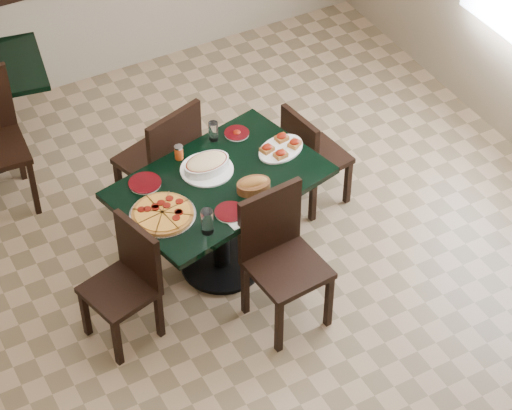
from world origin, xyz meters
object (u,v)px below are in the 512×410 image
pepperoni_pizza (163,214)px  lasagna_casserole (207,165)px  main_table (220,202)px  chair_right (310,154)px  bread_basket (253,185)px  chair_left (128,278)px  chair_near (280,251)px  bruschetta_platter (281,147)px  chair_far (165,157)px

pepperoni_pizza → lasagna_casserole: lasagna_casserole is taller
main_table → chair_right: 0.87m
main_table → pepperoni_pizza: 0.50m
bread_basket → chair_left: bearing=-168.8°
main_table → chair_right: bearing=4.7°
chair_right → pepperoni_pizza: (-1.26, -0.39, 0.33)m
main_table → bread_basket: (0.14, -0.18, 0.22)m
chair_near → pepperoni_pizza: size_ratio=2.32×
pepperoni_pizza → bruschetta_platter: (0.92, 0.20, 0.01)m
chair_left → pepperoni_pizza: bearing=93.1°
chair_near → lasagna_casserole: (-0.16, 0.64, 0.28)m
bread_basket → bruschetta_platter: (0.34, 0.25, -0.02)m
pepperoni_pizza → chair_far: bearing=65.4°
chair_right → bread_basket: (-0.68, -0.44, 0.35)m
main_table → bread_basket: bread_basket is taller
chair_left → bruschetta_platter: 1.29m
chair_far → bread_basket: bearing=90.0°
main_table → chair_near: chair_near is taller
lasagna_casserole → bruschetta_platter: bearing=-9.4°
chair_far → bruschetta_platter: size_ratio=2.42×
lasagna_casserole → bread_basket: 0.34m
chair_right → bread_basket: bearing=115.7°
chair_right → chair_left: chair_left is taller
main_table → bread_basket: bearing=-64.0°
main_table → bruschetta_platter: bruschetta_platter is taller
chair_near → chair_left: (-0.87, 0.30, -0.07)m
pepperoni_pizza → lasagna_casserole: bearing=30.8°
chair_near → bread_basket: size_ratio=4.02×
main_table → chair_right: size_ratio=1.79×
chair_near → lasagna_casserole: bearing=99.4°
chair_left → chair_right: bearing=92.5°
lasagna_casserole → bread_basket: same height
chair_left → bread_basket: 0.94m
chair_far → bruschetta_platter: chair_far is taller
chair_left → bread_basket: bearing=77.9°
chair_near → bruschetta_platter: bearing=55.2°
chair_left → bread_basket: (0.88, 0.04, 0.34)m
bruschetta_platter → main_table: bearing=169.6°
chair_near → chair_left: bearing=156.2°
pepperoni_pizza → lasagna_casserole: (0.42, 0.25, 0.03)m
bread_basket → bruschetta_platter: bearing=45.5°
chair_right → chair_left: (-1.55, -0.48, 0.01)m
chair_near → bread_basket: (0.01, 0.34, 0.27)m
chair_far → bread_basket: (0.25, -0.78, 0.25)m
chair_left → lasagna_casserole: 0.86m
main_table → chair_far: bearing=86.9°
chair_near → lasagna_casserole: size_ratio=2.77×
chair_far → bruschetta_platter: (0.59, -0.53, 0.24)m
chair_left → lasagna_casserole: (0.71, 0.34, 0.34)m
pepperoni_pizza → lasagna_casserole: size_ratio=1.19×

